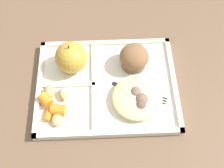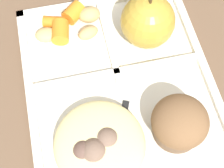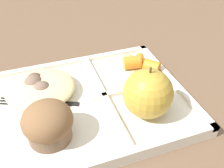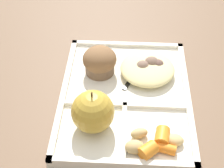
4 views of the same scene
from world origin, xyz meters
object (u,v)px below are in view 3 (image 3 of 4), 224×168
at_px(green_apple, 148,93).
at_px(lunch_tray, 87,104).
at_px(bran_muffin, 48,123).
at_px(plastic_fork, 35,102).

bearing_deg(green_apple, lunch_tray, -34.28).
distance_m(green_apple, bran_muffin, 0.17).
relative_size(lunch_tray, green_apple, 3.89).
height_order(lunch_tray, bran_muffin, bran_muffin).
bearing_deg(plastic_fork, bran_muffin, 99.67).
bearing_deg(green_apple, bran_muffin, -0.00).
bearing_deg(plastic_fork, green_apple, 153.43).
distance_m(lunch_tray, bran_muffin, 0.10).
bearing_deg(lunch_tray, green_apple, 145.72).
relative_size(bran_muffin, plastic_fork, 0.55).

